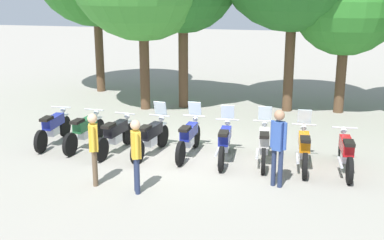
{
  "coord_description": "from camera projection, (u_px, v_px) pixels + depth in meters",
  "views": [
    {
      "loc": [
        3.07,
        -12.23,
        4.47
      ],
      "look_at": [
        0.0,
        0.5,
        0.9
      ],
      "focal_mm": 46.12,
      "sensor_mm": 36.0,
      "label": 1
    }
  ],
  "objects": [
    {
      "name": "person_0",
      "position": [
        136.0,
        151.0,
        10.79
      ],
      "size": [
        0.3,
        0.39,
        1.68
      ],
      "rotation": [
        0.0,
        0.0,
        0.48
      ],
      "color": "#232D4C",
      "rests_on": "ground_plane"
    },
    {
      "name": "person_2",
      "position": [
        278.0,
        142.0,
        11.1
      ],
      "size": [
        0.4,
        0.31,
        1.82
      ],
      "rotation": [
        0.0,
        0.0,
        1.16
      ],
      "color": "#232D4C",
      "rests_on": "ground_plane"
    },
    {
      "name": "motorcycle_4",
      "position": [
        189.0,
        137.0,
        13.34
      ],
      "size": [
        0.62,
        2.19,
        1.37
      ],
      "rotation": [
        0.0,
        0.0,
        1.54
      ],
      "color": "black",
      "rests_on": "ground_plane"
    },
    {
      "name": "ground_plane",
      "position": [
        188.0,
        157.0,
        13.34
      ],
      "size": [
        80.0,
        80.0,
        0.0
      ],
      "primitive_type": "plane",
      "color": "gray"
    },
    {
      "name": "motorcycle_1",
      "position": [
        85.0,
        130.0,
        14.03
      ],
      "size": [
        0.62,
        2.19,
        0.99
      ],
      "rotation": [
        0.0,
        0.0,
        1.49
      ],
      "color": "black",
      "rests_on": "ground_plane"
    },
    {
      "name": "motorcycle_3",
      "position": [
        151.0,
        136.0,
        13.39
      ],
      "size": [
        0.67,
        2.18,
        1.37
      ],
      "rotation": [
        0.0,
        0.0,
        1.43
      ],
      "color": "black",
      "rests_on": "ground_plane"
    },
    {
      "name": "motorcycle_0",
      "position": [
        53.0,
        127.0,
        14.31
      ],
      "size": [
        0.62,
        2.19,
        0.99
      ],
      "rotation": [
        0.0,
        0.0,
        1.62
      ],
      "color": "black",
      "rests_on": "ground_plane"
    },
    {
      "name": "motorcycle_5",
      "position": [
        225.0,
        141.0,
        12.96
      ],
      "size": [
        0.62,
        2.19,
        1.37
      ],
      "rotation": [
        0.0,
        0.0,
        1.64
      ],
      "color": "black",
      "rests_on": "ground_plane"
    },
    {
      "name": "motorcycle_8",
      "position": [
        346.0,
        152.0,
        12.17
      ],
      "size": [
        0.62,
        2.19,
        0.99
      ],
      "rotation": [
        0.0,
        0.0,
        1.64
      ],
      "color": "black",
      "rests_on": "ground_plane"
    },
    {
      "name": "tree_4",
      "position": [
        347.0,
        1.0,
        17.01
      ],
      "size": [
        3.8,
        3.8,
        5.88
      ],
      "color": "brown",
      "rests_on": "ground_plane"
    },
    {
      "name": "motorcycle_7",
      "position": [
        304.0,
        148.0,
        12.47
      ],
      "size": [
        0.62,
        2.19,
        1.37
      ],
      "rotation": [
        0.0,
        0.0,
        1.63
      ],
      "color": "black",
      "rests_on": "ground_plane"
    },
    {
      "name": "person_1",
      "position": [
        94.0,
        144.0,
        11.22
      ],
      "size": [
        0.29,
        0.4,
        1.71
      ],
      "rotation": [
        0.0,
        0.0,
        3.52
      ],
      "color": "brown",
      "rests_on": "ground_plane"
    },
    {
      "name": "motorcycle_2",
      "position": [
        116.0,
        134.0,
        13.61
      ],
      "size": [
        0.64,
        2.19,
        0.99
      ],
      "rotation": [
        0.0,
        0.0,
        1.46
      ],
      "color": "black",
      "rests_on": "ground_plane"
    },
    {
      "name": "motorcycle_6",
      "position": [
        264.0,
        143.0,
        12.81
      ],
      "size": [
        0.62,
        2.19,
        1.37
      ],
      "rotation": [
        0.0,
        0.0,
        1.66
      ],
      "color": "black",
      "rests_on": "ground_plane"
    }
  ]
}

